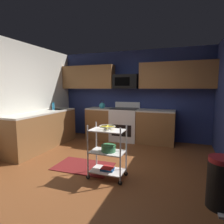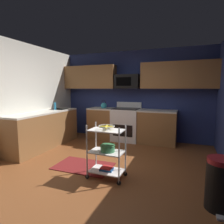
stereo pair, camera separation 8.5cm
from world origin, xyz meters
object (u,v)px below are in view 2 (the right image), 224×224
(book_stack, at_px, (107,169))
(kettle, at_px, (104,105))
(microwave, at_px, (127,82))
(rolling_cart, at_px, (107,152))
(trash_can, at_px, (220,184))
(oven_range, at_px, (126,124))
(mixing_bowl_large, at_px, (108,148))
(dish_soap_bottle, at_px, (55,106))
(fruit_bowl, at_px, (106,127))

(book_stack, distance_m, kettle, 2.73)
(kettle, bearing_deg, book_stack, -65.17)
(microwave, relative_size, rolling_cart, 0.77)
(microwave, distance_m, trash_can, 3.67)
(oven_range, height_order, trash_can, oven_range)
(mixing_bowl_large, distance_m, book_stack, 0.36)
(rolling_cart, relative_size, dish_soap_bottle, 4.57)
(microwave, distance_m, kettle, 1.00)
(dish_soap_bottle, bearing_deg, oven_range, 26.72)
(rolling_cart, relative_size, trash_can, 1.39)
(oven_range, xyz_separation_m, mixing_bowl_large, (0.41, -2.36, 0.04))
(microwave, xyz_separation_m, fruit_bowl, (0.39, -2.47, -0.82))
(rolling_cart, relative_size, fruit_bowl, 3.36)
(dish_soap_bottle, height_order, trash_can, dish_soap_bottle)
(kettle, xyz_separation_m, dish_soap_bottle, (-1.08, -0.90, 0.02))
(oven_range, xyz_separation_m, book_stack, (0.39, -2.36, -0.32))
(microwave, distance_m, dish_soap_bottle, 2.16)
(fruit_bowl, distance_m, kettle, 2.60)
(rolling_cart, xyz_separation_m, fruit_bowl, (-0.00, 0.00, 0.42))
(rolling_cart, distance_m, book_stack, 0.30)
(book_stack, bearing_deg, trash_can, -9.17)
(microwave, bearing_deg, kettle, -171.23)
(oven_range, bearing_deg, rolling_cart, -80.68)
(book_stack, relative_size, trash_can, 0.35)
(fruit_bowl, xyz_separation_m, book_stack, (0.00, 0.00, -0.72))
(oven_range, xyz_separation_m, dish_soap_bottle, (-1.79, -0.90, 0.54))
(trash_can, bearing_deg, fruit_bowl, 170.83)
(mixing_bowl_large, xyz_separation_m, kettle, (-1.11, 2.36, 0.48))
(rolling_cart, relative_size, kettle, 3.47)
(rolling_cart, bearing_deg, fruit_bowl, 153.43)
(fruit_bowl, height_order, book_stack, fruit_bowl)
(fruit_bowl, bearing_deg, kettle, 114.83)
(kettle, bearing_deg, rolling_cart, -65.17)
(mixing_bowl_large, relative_size, trash_can, 0.38)
(fruit_bowl, bearing_deg, rolling_cart, -26.57)
(mixing_bowl_large, relative_size, dish_soap_bottle, 1.26)
(oven_range, xyz_separation_m, fruit_bowl, (0.39, -2.36, 0.40))
(microwave, bearing_deg, dish_soap_bottle, -150.66)
(trash_can, bearing_deg, rolling_cart, 170.83)
(oven_range, height_order, kettle, kettle)
(oven_range, height_order, rolling_cart, oven_range)
(oven_range, distance_m, fruit_bowl, 2.43)
(oven_range, height_order, fruit_bowl, oven_range)
(oven_range, relative_size, dish_soap_bottle, 5.50)
(rolling_cart, bearing_deg, trash_can, -9.17)
(rolling_cart, distance_m, fruit_bowl, 0.42)
(mixing_bowl_large, xyz_separation_m, book_stack, (-0.02, 0.00, -0.36))
(microwave, height_order, trash_can, microwave)
(microwave, bearing_deg, fruit_bowl, -81.06)
(fruit_bowl, height_order, kettle, kettle)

